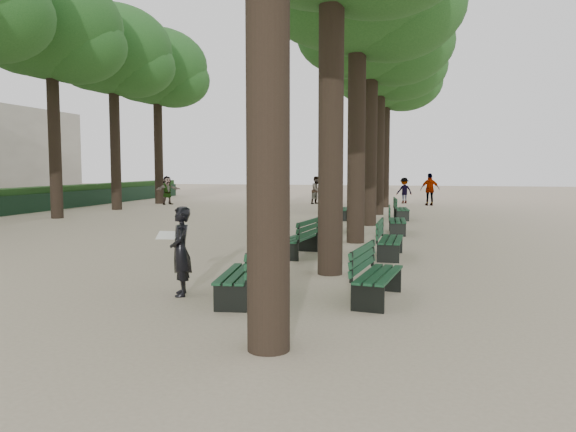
# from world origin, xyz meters

# --- Properties ---
(ground) EXTENTS (120.00, 120.00, 0.00)m
(ground) POSITION_xyz_m (0.00, 0.00, 0.00)
(ground) COLOR #BBA88D
(ground) RESTS_ON ground
(tree_central_3) EXTENTS (6.00, 6.00, 9.95)m
(tree_central_3) POSITION_xyz_m (1.50, 13.00, 7.65)
(tree_central_3) COLOR #33261C
(tree_central_3) RESTS_ON ground
(tree_central_4) EXTENTS (6.00, 6.00, 9.95)m
(tree_central_4) POSITION_xyz_m (1.50, 18.00, 7.65)
(tree_central_4) COLOR #33261C
(tree_central_4) RESTS_ON ground
(tree_central_5) EXTENTS (6.00, 6.00, 9.95)m
(tree_central_5) POSITION_xyz_m (1.50, 23.00, 7.65)
(tree_central_5) COLOR #33261C
(tree_central_5) RESTS_ON ground
(tree_far_3) EXTENTS (6.00, 6.00, 10.45)m
(tree_far_3) POSITION_xyz_m (-12.00, 13.00, 8.14)
(tree_far_3) COLOR #33261C
(tree_far_3) RESTS_ON ground
(tree_far_4) EXTENTS (6.00, 6.00, 10.45)m
(tree_far_4) POSITION_xyz_m (-12.00, 18.00, 8.14)
(tree_far_4) COLOR #33261C
(tree_far_4) RESTS_ON ground
(tree_far_5) EXTENTS (6.00, 6.00, 10.45)m
(tree_far_5) POSITION_xyz_m (-12.00, 23.00, 8.14)
(tree_far_5) COLOR #33261C
(tree_far_5) RESTS_ON ground
(bench_left_0) EXTENTS (0.78, 1.86, 0.92)m
(bench_left_0) POSITION_xyz_m (0.37, 0.38, 0.27)
(bench_left_0) COLOR black
(bench_left_0) RESTS_ON ground
(bench_left_1) EXTENTS (0.78, 1.86, 0.92)m
(bench_left_1) POSITION_xyz_m (0.37, 5.20, 0.27)
(bench_left_1) COLOR black
(bench_left_1) RESTS_ON ground
(bench_left_2) EXTENTS (0.81, 1.86, 0.92)m
(bench_left_2) POSITION_xyz_m (0.37, 10.67, 0.27)
(bench_left_2) COLOR black
(bench_left_2) RESTS_ON ground
(bench_left_3) EXTENTS (0.62, 1.82, 0.92)m
(bench_left_3) POSITION_xyz_m (0.37, 15.22, 0.27)
(bench_left_3) COLOR black
(bench_left_3) RESTS_ON ground
(bench_right_0) EXTENTS (0.81, 1.86, 0.92)m
(bench_right_0) POSITION_xyz_m (2.63, 0.84, 0.27)
(bench_right_0) COLOR black
(bench_right_0) RESTS_ON ground
(bench_right_1) EXTENTS (0.61, 1.81, 0.92)m
(bench_right_1) POSITION_xyz_m (2.63, 5.44, 0.27)
(bench_right_1) COLOR black
(bench_right_1) RESTS_ON ground
(bench_right_2) EXTENTS (0.67, 1.83, 0.92)m
(bench_right_2) POSITION_xyz_m (2.63, 10.49, 0.27)
(bench_right_2) COLOR black
(bench_right_2) RESTS_ON ground
(bench_right_3) EXTENTS (0.76, 1.85, 0.92)m
(bench_right_3) POSITION_xyz_m (2.63, 15.72, 0.27)
(bench_right_3) COLOR black
(bench_right_3) RESTS_ON ground
(man_with_map) EXTENTS (0.70, 0.69, 1.55)m
(man_with_map) POSITION_xyz_m (-0.73, 0.49, 0.78)
(man_with_map) COLOR black
(man_with_map) RESTS_ON ground
(pedestrian_c) EXTENTS (1.14, 0.57, 1.87)m
(pedestrian_c) POSITION_xyz_m (4.01, 24.86, 0.93)
(pedestrian_c) COLOR #262628
(pedestrian_c) RESTS_ON ground
(pedestrian_b) EXTENTS (1.05, 0.71, 1.57)m
(pedestrian_b) POSITION_xyz_m (2.52, 26.52, 0.79)
(pedestrian_b) COLOR #262628
(pedestrian_b) RESTS_ON ground
(pedestrian_d) EXTENTS (0.91, 0.48, 1.77)m
(pedestrian_d) POSITION_xyz_m (0.30, 24.17, 0.88)
(pedestrian_d) COLOR #262628
(pedestrian_d) RESTS_ON ground
(pedestrian_a) EXTENTS (0.69, 0.86, 1.66)m
(pedestrian_a) POSITION_xyz_m (-2.61, 24.81, 0.83)
(pedestrian_a) COLOR #262628
(pedestrian_a) RESTS_ON ground
(pedestrian_e) EXTENTS (1.19, 1.47, 1.69)m
(pedestrian_e) POSITION_xyz_m (-11.13, 22.27, 0.85)
(pedestrian_e) COLOR #262628
(pedestrian_e) RESTS_ON ground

